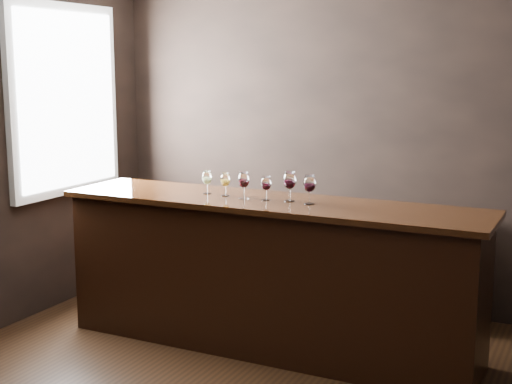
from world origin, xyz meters
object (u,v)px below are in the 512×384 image
at_px(glass_red_d, 310,184).
at_px(glass_amber, 225,180).
at_px(glass_red_b, 266,184).
at_px(glass_red_a, 244,180).
at_px(back_bar_shelf, 315,254).
at_px(bar_counter, 269,277).
at_px(glass_red_c, 290,181).
at_px(glass_white, 207,178).

bearing_deg(glass_red_d, glass_amber, 178.83).
bearing_deg(glass_red_b, glass_red_a, -172.51).
height_order(glass_red_b, glass_red_d, glass_red_d).
bearing_deg(back_bar_shelf, bar_counter, -87.12).
height_order(back_bar_shelf, glass_amber, glass_amber).
bearing_deg(glass_amber, glass_red_b, -3.32).
distance_m(glass_red_a, glass_red_c, 0.34).
xyz_separation_m(bar_counter, glass_red_c, (0.14, 0.03, 0.71)).
xyz_separation_m(glass_amber, glass_red_c, (0.50, 0.02, 0.03)).
bearing_deg(glass_amber, bar_counter, -1.39).
relative_size(glass_red_a, glass_red_c, 0.93).
height_order(back_bar_shelf, glass_red_d, glass_red_d).
height_order(glass_amber, glass_red_b, same).
distance_m(glass_amber, glass_red_b, 0.34).
height_order(bar_counter, glass_red_d, glass_red_d).
relative_size(glass_amber, glass_red_d, 0.84).
height_order(glass_white, glass_red_d, glass_red_d).
bearing_deg(glass_red_d, back_bar_shelf, 109.03).
height_order(bar_counter, back_bar_shelf, bar_counter).
distance_m(bar_counter, glass_amber, 0.77).
bearing_deg(glass_white, glass_red_c, 0.21).
bearing_deg(glass_red_b, bar_counter, 28.80).
relative_size(bar_counter, glass_amber, 17.53).
bearing_deg(glass_red_b, glass_red_d, 1.06).
bearing_deg(glass_white, bar_counter, -2.90).
height_order(glass_red_b, glass_red_c, glass_red_c).
xyz_separation_m(back_bar_shelf, glass_red_d, (0.36, -1.04, 0.79)).
height_order(bar_counter, glass_white, glass_white).
xyz_separation_m(bar_counter, glass_red_a, (-0.19, -0.03, 0.70)).
bearing_deg(bar_counter, glass_red_d, -1.08).
xyz_separation_m(glass_amber, glass_red_b, (0.34, -0.02, 0.00)).
bearing_deg(glass_white, glass_red_d, -2.17).
relative_size(glass_red_b, glass_red_c, 0.81).
xyz_separation_m(glass_amber, glass_red_d, (0.67, -0.01, 0.02)).
relative_size(back_bar_shelf, glass_red_d, 11.97).
xyz_separation_m(glass_red_a, glass_red_b, (0.17, 0.02, -0.02)).
relative_size(bar_counter, glass_red_a, 15.33).
relative_size(back_bar_shelf, glass_red_a, 12.42).
bearing_deg(glass_red_a, bar_counter, 9.99).
distance_m(glass_amber, glass_red_a, 0.18).
relative_size(glass_white, glass_red_d, 0.85).
bearing_deg(glass_red_b, glass_amber, 176.68).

